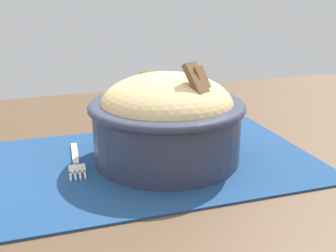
# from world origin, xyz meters

# --- Properties ---
(table) EXTENTS (1.29, 0.88, 0.73)m
(table) POSITION_xyz_m (0.00, 0.00, 0.66)
(table) COLOR #4C3826
(table) RESTS_ON ground_plane
(placemat) EXTENTS (0.47, 0.30, 0.00)m
(placemat) POSITION_xyz_m (0.04, -0.00, 0.73)
(placemat) COLOR navy
(placemat) RESTS_ON table
(bowl) EXTENTS (0.26, 0.26, 0.14)m
(bowl) POSITION_xyz_m (0.01, 0.00, 0.79)
(bowl) COLOR #2D3347
(bowl) RESTS_ON placemat
(fork) EXTENTS (0.02, 0.13, 0.00)m
(fork) POSITION_xyz_m (0.14, -0.02, 0.73)
(fork) COLOR #B5B5B5
(fork) RESTS_ON placemat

